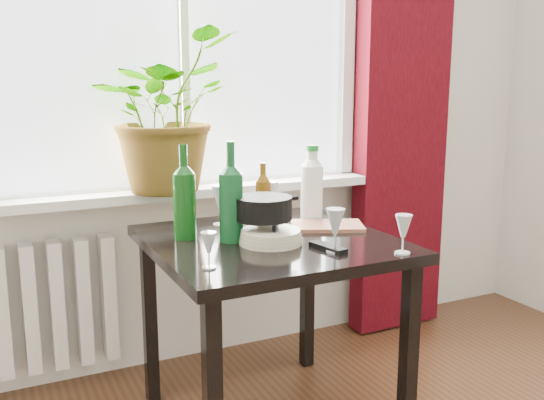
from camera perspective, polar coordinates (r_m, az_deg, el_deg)
name	(u,v)px	position (r m, az deg, el deg)	size (l,w,h in m)	color
window	(181,10)	(2.75, -8.56, 17.24)	(1.72, 0.08, 1.62)	white
windowsill	(191,191)	(2.71, -7.64, 0.87)	(1.72, 0.20, 0.04)	white
curtain	(403,82)	(3.17, 12.25, 10.79)	(0.50, 0.12, 2.56)	#37050B
radiator	(16,311)	(2.73, -22.95, -9.58)	(0.80, 0.10, 0.55)	white
table	(270,262)	(2.24, -0.21, -5.87)	(0.85, 0.85, 0.74)	black
potted_plant	(164,111)	(2.58, -10.16, 8.23)	(0.60, 0.52, 0.67)	#1D6F1E
wine_bottle_left	(184,191)	(2.20, -8.26, 0.86)	(0.08, 0.08, 0.35)	#0C400E
wine_bottle_right	(231,191)	(2.14, -3.89, 0.86)	(0.08, 0.08, 0.37)	#0E491F
bottle_amber	(263,192)	(2.43, -0.85, 0.71)	(0.06, 0.06, 0.25)	brown
cleaning_bottle	(312,182)	(2.48, 3.77, 1.71)	(0.09, 0.09, 0.32)	white
wineglass_front_right	(335,230)	(2.03, 5.97, -2.84)	(0.06, 0.06, 0.15)	silver
wineglass_far_right	(403,234)	(2.05, 12.24, -3.14)	(0.06, 0.06, 0.14)	silver
wineglass_back_center	(270,201)	(2.46, -0.19, -0.08)	(0.07, 0.07, 0.17)	#B8BDC6
wineglass_back_left	(221,205)	(2.40, -4.87, -0.46)	(0.07, 0.07, 0.17)	white
wineglass_front_left	(209,250)	(1.86, -5.97, -4.72)	(0.05, 0.05, 0.12)	silver
plate_stack	(271,237)	(2.14, -0.13, -3.49)	(0.22, 0.22, 0.05)	beige
fondue_pot	(263,218)	(2.17, -0.82, -1.75)	(0.24, 0.21, 0.16)	black
tv_remote	(328,247)	(2.08, 5.29, -4.45)	(0.04, 0.15, 0.02)	black
cutting_board	(327,226)	(2.38, 5.21, -2.43)	(0.28, 0.18, 0.01)	#A7664B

